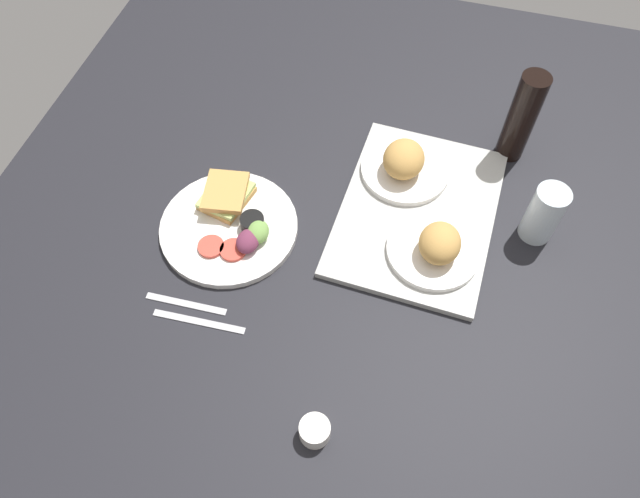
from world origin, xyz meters
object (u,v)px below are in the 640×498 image
bread_plate_far (437,247)px  knife (199,321)px  bread_plate_near (404,164)px  drinking_glass (544,214)px  espresso_cup (315,431)px  serving_tray (417,212)px  plate_with_salad (232,222)px  fork (186,304)px  soda_bottle (522,118)px

bread_plate_far → knife: (27.48, -42.29, -4.16)cm
bread_plate_near → bread_plate_far: 22.65cm
drinking_glass → espresso_cup: (54.91, -34.12, -4.94)cm
serving_tray → bread_plate_far: bearing=27.7°
bread_plate_far → plate_with_salad: 44.14cm
plate_with_salad → drinking_glass: 66.23cm
drinking_glass → serving_tray: bearing=-85.4°
bread_plate_near → fork: size_ratio=1.19×
plate_with_salad → soda_bottle: (-38.19, 56.06, 9.83)cm
fork → drinking_glass: bearing=26.7°
fork → bread_plate_far: bearing=25.5°
espresso_cup → fork: 36.98cm
knife → serving_tray: bearing=42.8°
bread_plate_near → bread_plate_far: bread_plate_near is taller
serving_tray → bread_plate_far: size_ratio=2.29×
bread_plate_far → drinking_glass: 23.77cm
knife → soda_bottle: bearing=45.6°
drinking_glass → espresso_cup: drinking_glass is taller
serving_tray → knife: 52.83cm
bread_plate_near → espresso_cup: 62.53cm
bread_plate_far → fork: bread_plate_far is taller
plate_with_salad → bread_plate_near: bearing=125.7°
drinking_glass → espresso_cup: size_ratio=2.48×
bread_plate_near → drinking_glass: size_ratio=1.46×
soda_bottle → knife: size_ratio=1.21×
drinking_glass → fork: drinking_glass is taller
serving_tray → soda_bottle: size_ratio=1.96×
fork → knife: same height
bread_plate_far → knife: bread_plate_far is taller
drinking_glass → bread_plate_far: bearing=-58.3°
plate_with_salad → drinking_glass: size_ratio=2.16×
soda_bottle → fork: bearing=-44.8°
bread_plate_near → espresso_cup: (62.39, -3.24, -2.71)cm
bread_plate_near → espresso_cup: size_ratio=3.62×
bread_plate_far → knife: size_ratio=1.04×
fork → soda_bottle: bearing=42.8°
plate_with_salad → knife: plate_with_salad is taller
drinking_glass → soda_bottle: soda_bottle is taller
fork → knife: (3.00, 4.00, 0.00)cm
bread_plate_near → bread_plate_far: bearing=28.4°
plate_with_salad → drinking_glass: drinking_glass is taller
soda_bottle → knife: 83.17cm
serving_tray → soda_bottle: soda_bottle is taller
soda_bottle → fork: 83.70cm
bread_plate_near → plate_with_salad: 40.85cm
serving_tray → drinking_glass: 26.34cm
plate_with_salad → fork: plate_with_salad is taller
espresso_cup → soda_bottle: bearing=161.2°
serving_tray → knife: (37.85, -36.86, -0.55)cm
serving_tray → fork: (34.85, -40.86, -0.55)cm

